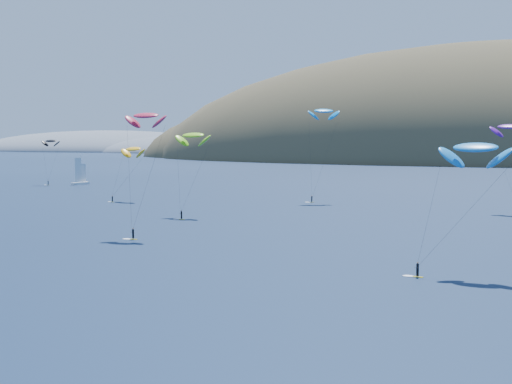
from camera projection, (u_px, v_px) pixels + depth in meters
name	position (u px, v px, depth m)	size (l,w,h in m)	color
headland	(125.00, 153.00, 914.73)	(460.00, 250.00, 60.00)	slate
sailboat	(80.00, 182.00, 276.71)	(9.65, 8.28, 11.73)	white
kitesurfer_1	(133.00, 149.00, 206.80)	(9.34, 10.47, 17.47)	gold
kitesurfer_3	(193.00, 135.00, 168.31)	(8.78, 11.93, 21.42)	gold
kitesurfer_4	(324.00, 111.00, 203.96)	(9.48, 9.44, 28.40)	gold
kitesurfer_5	(475.00, 148.00, 96.85)	(12.12, 9.34, 19.82)	gold
kitesurfer_6	(509.00, 127.00, 175.52)	(8.95, 12.50, 23.56)	gold
kitesurfer_9	(146.00, 116.00, 134.03)	(8.17, 9.25, 24.82)	gold
kitesurfer_12	(51.00, 141.00, 275.45)	(7.48, 6.41, 18.84)	gold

